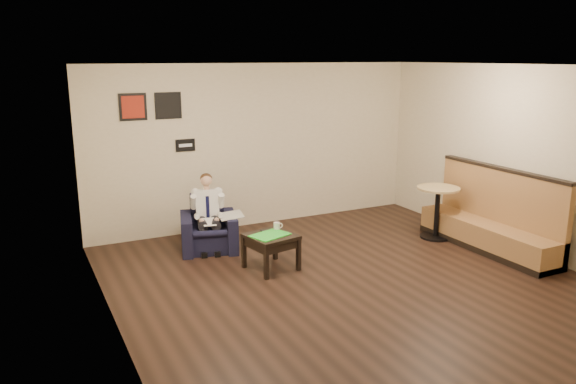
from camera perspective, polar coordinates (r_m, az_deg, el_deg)
name	(u,v)px	position (r m, az deg, el deg)	size (l,w,h in m)	color
ground	(350,281)	(7.58, 6.34, -9.01)	(6.00, 6.00, 0.00)	black
wall_back	(258,146)	(9.77, -3.04, 4.72)	(6.00, 0.02, 2.80)	beige
wall_front	(558,249)	(5.02, 25.72, -5.24)	(6.00, 0.02, 2.80)	beige
wall_left	(109,206)	(6.10, -17.71, -1.35)	(0.02, 6.00, 2.80)	beige
wall_right	(521,159)	(9.14, 22.63, 3.07)	(0.02, 6.00, 2.80)	beige
ceiling	(356,65)	(7.01, 6.95, 12.64)	(6.00, 6.00, 0.02)	white
seating_sign	(185,145)	(9.30, -10.39, 4.69)	(0.32, 0.02, 0.20)	black
art_print_left	(133,107)	(9.04, -15.48, 8.33)	(0.42, 0.03, 0.42)	#AF2715
art_print_right	(168,106)	(9.16, -12.08, 8.58)	(0.42, 0.03, 0.42)	black
armchair	(209,224)	(8.70, -8.08, -3.25)	(0.83, 0.83, 0.81)	black
seated_man	(209,217)	(8.55, -8.06, -2.49)	(0.53, 0.79, 1.11)	silver
lap_papers	(209,222)	(8.49, -8.01, -3.03)	(0.18, 0.26, 0.01)	white
newspaper	(231,215)	(8.60, -5.82, -2.37)	(0.35, 0.44, 0.01)	silver
side_table	(271,252)	(7.88, -1.74, -6.09)	(0.62, 0.62, 0.50)	black
green_folder	(270,235)	(7.76, -1.86, -4.39)	(0.50, 0.36, 0.01)	#2BDB2F
coffee_mug	(277,226)	(7.99, -1.15, -3.48)	(0.09, 0.09, 0.11)	white
smartphone	(267,230)	(7.96, -2.18, -3.93)	(0.16, 0.08, 0.01)	black
banquette	(489,210)	(9.10, 19.77, -1.75)	(0.58, 2.43, 1.24)	olive
cafe_table	(437,213)	(9.47, 14.89, -2.04)	(0.69, 0.69, 0.85)	tan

